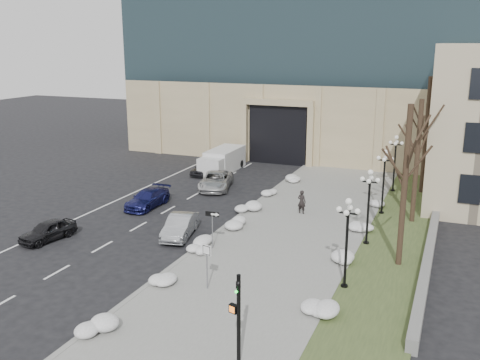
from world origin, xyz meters
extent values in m
plane|color=black|center=(0.00, 0.00, 0.00)|extent=(160.00, 160.00, 0.00)
cube|color=gray|center=(3.50, 14.00, 0.06)|extent=(9.00, 40.00, 0.12)
cube|color=gray|center=(-1.00, 14.00, 0.07)|extent=(0.30, 40.00, 0.14)
cube|color=#384723|center=(10.00, 14.00, 0.05)|extent=(4.00, 40.00, 0.10)
cube|color=slate|center=(12.00, 16.00, 0.35)|extent=(0.50, 30.00, 0.70)
cube|color=tan|center=(-2.00, 42.00, 4.00)|extent=(40.00, 20.00, 8.00)
cube|color=black|center=(-4.00, 33.00, 3.00)|extent=(6.00, 2.50, 6.00)
cube|color=tan|center=(-4.00, 31.60, 6.30)|extent=(7.50, 0.60, 0.60)
cube|color=tan|center=(-7.50, 31.60, 3.00)|extent=(0.60, 0.60, 6.00)
cube|color=tan|center=(-0.50, 31.60, 3.00)|extent=(0.60, 0.60, 6.00)
cube|color=black|center=(14.00, 19.00, 2.50)|extent=(1.40, 0.25, 2.00)
cube|color=black|center=(14.00, 19.00, 6.00)|extent=(1.40, 0.25, 2.00)
imported|color=black|center=(-10.33, 5.68, 0.63)|extent=(2.17, 3.94, 1.27)
imported|color=#9FA2A6|center=(-2.98, 9.44, 0.70)|extent=(2.40, 4.50, 1.41)
imported|color=navy|center=(-8.29, 14.06, 0.66)|extent=(1.84, 4.52, 1.31)
imported|color=silver|center=(-5.71, 20.75, 0.72)|extent=(3.65, 5.64, 1.45)
imported|color=#2A292E|center=(-8.92, 24.90, 0.61)|extent=(1.47, 3.61, 1.23)
imported|color=black|center=(2.98, 16.66, 0.98)|extent=(0.70, 0.52, 1.72)
cube|color=silver|center=(-7.86, 27.44, 1.05)|extent=(2.36, 5.26, 2.09)
cube|color=silver|center=(-7.83, 24.30, 0.94)|extent=(2.22, 1.70, 1.68)
cylinder|color=black|center=(-8.88, 24.50, 0.37)|extent=(0.27, 0.74, 0.73)
cylinder|color=black|center=(-6.78, 24.52, 0.37)|extent=(0.27, 0.74, 0.73)
cylinder|color=black|center=(-8.93, 29.00, 0.37)|extent=(0.27, 0.74, 0.73)
cylinder|color=black|center=(-6.83, 29.03, 0.37)|extent=(0.27, 0.74, 0.73)
cylinder|color=slate|center=(-0.06, 8.12, 1.18)|extent=(0.05, 0.05, 2.36)
cube|color=black|center=(-0.06, 8.12, 2.27)|extent=(0.86, 0.08, 0.29)
cube|color=white|center=(0.08, 8.10, 2.27)|extent=(0.41, 0.03, 0.11)
cone|color=white|center=(0.30, 8.11, 2.27)|extent=(0.21, 0.25, 0.24)
cylinder|color=slate|center=(2.00, 3.14, 1.19)|extent=(0.07, 0.07, 2.38)
cube|color=white|center=(2.00, 3.14, 2.17)|extent=(0.52, 0.15, 0.52)
cube|color=black|center=(1.99, 3.11, 2.17)|extent=(0.45, 0.11, 0.46)
cube|color=white|center=(1.99, 3.10, 2.17)|extent=(0.38, 0.09, 0.39)
cylinder|color=black|center=(5.96, -2.31, 1.92)|extent=(0.15, 0.15, 3.85)
imported|color=black|center=(5.96, -2.31, 3.17)|extent=(0.38, 0.87, 0.17)
sphere|color=#19E533|center=(5.92, -2.45, 3.22)|extent=(0.12, 0.12, 0.12)
cube|color=black|center=(5.73, -2.24, 2.40)|extent=(0.38, 0.28, 0.34)
cube|color=orange|center=(5.70, -2.34, 2.40)|extent=(0.24, 0.09, 0.24)
ellipsoid|color=white|center=(-0.42, -2.52, 0.30)|extent=(1.10, 1.60, 0.36)
ellipsoid|color=white|center=(-0.33, 2.59, 0.30)|extent=(1.10, 1.60, 0.36)
ellipsoid|color=white|center=(-0.51, 7.37, 0.30)|extent=(1.10, 1.60, 0.36)
ellipsoid|color=white|center=(-0.43, 12.09, 0.30)|extent=(1.10, 1.60, 0.36)
ellipsoid|color=white|center=(-0.79, 15.68, 0.30)|extent=(1.10, 1.60, 0.36)
ellipsoid|color=white|center=(-0.45, 20.29, 0.30)|extent=(1.10, 1.60, 0.36)
ellipsoid|color=white|center=(-0.46, 25.03, 0.30)|extent=(1.10, 1.60, 0.36)
ellipsoid|color=white|center=(7.82, 2.82, 0.30)|extent=(1.10, 1.60, 0.36)
ellipsoid|color=white|center=(7.54, 8.84, 0.30)|extent=(1.10, 1.60, 0.36)
ellipsoid|color=white|center=(7.42, 14.56, 0.30)|extent=(1.10, 1.60, 0.36)
ellipsoid|color=white|center=(-0.97, 8.72, 0.30)|extent=(1.10, 1.60, 0.36)
ellipsoid|color=white|center=(7.82, 20.23, 0.30)|extent=(1.10, 1.60, 0.36)
cylinder|color=black|center=(8.30, 6.00, 0.10)|extent=(0.36, 0.36, 0.20)
cylinder|color=black|center=(8.30, 6.00, 2.00)|extent=(0.14, 0.14, 4.00)
cylinder|color=black|center=(8.30, 6.00, 4.00)|extent=(0.10, 0.90, 0.10)
cylinder|color=black|center=(8.30, 6.00, 4.00)|extent=(0.90, 0.10, 0.10)
sphere|color=silver|center=(8.30, 6.00, 4.60)|extent=(0.32, 0.32, 0.32)
sphere|color=silver|center=(8.75, 6.00, 4.15)|extent=(0.28, 0.28, 0.28)
sphere|color=silver|center=(7.85, 6.00, 4.15)|extent=(0.28, 0.28, 0.28)
sphere|color=silver|center=(8.30, 6.45, 4.15)|extent=(0.28, 0.28, 0.28)
sphere|color=silver|center=(8.30, 5.55, 4.15)|extent=(0.28, 0.28, 0.28)
cylinder|color=black|center=(8.30, 12.50, 0.10)|extent=(0.36, 0.36, 0.20)
cylinder|color=black|center=(8.30, 12.50, 2.00)|extent=(0.14, 0.14, 4.00)
cylinder|color=black|center=(8.30, 12.50, 4.00)|extent=(0.10, 0.90, 0.10)
cylinder|color=black|center=(8.30, 12.50, 4.00)|extent=(0.90, 0.10, 0.10)
sphere|color=silver|center=(8.30, 12.50, 4.60)|extent=(0.32, 0.32, 0.32)
sphere|color=silver|center=(8.75, 12.50, 4.15)|extent=(0.28, 0.28, 0.28)
sphere|color=silver|center=(7.85, 12.50, 4.15)|extent=(0.28, 0.28, 0.28)
sphere|color=silver|center=(8.30, 12.95, 4.15)|extent=(0.28, 0.28, 0.28)
sphere|color=silver|center=(8.30, 12.05, 4.15)|extent=(0.28, 0.28, 0.28)
cylinder|color=black|center=(8.30, 19.00, 0.10)|extent=(0.36, 0.36, 0.20)
cylinder|color=black|center=(8.30, 19.00, 2.00)|extent=(0.14, 0.14, 4.00)
cylinder|color=black|center=(8.30, 19.00, 4.00)|extent=(0.10, 0.90, 0.10)
cylinder|color=black|center=(8.30, 19.00, 4.00)|extent=(0.90, 0.10, 0.10)
sphere|color=silver|center=(8.30, 19.00, 4.60)|extent=(0.32, 0.32, 0.32)
sphere|color=silver|center=(8.75, 19.00, 4.15)|extent=(0.28, 0.28, 0.28)
sphere|color=silver|center=(7.85, 19.00, 4.15)|extent=(0.28, 0.28, 0.28)
sphere|color=silver|center=(8.30, 19.45, 4.15)|extent=(0.28, 0.28, 0.28)
sphere|color=silver|center=(8.30, 18.55, 4.15)|extent=(0.28, 0.28, 0.28)
cylinder|color=black|center=(8.30, 25.50, 0.10)|extent=(0.36, 0.36, 0.20)
cylinder|color=black|center=(8.30, 25.50, 2.00)|extent=(0.14, 0.14, 4.00)
cylinder|color=black|center=(8.30, 25.50, 4.00)|extent=(0.10, 0.90, 0.10)
cylinder|color=black|center=(8.30, 25.50, 4.00)|extent=(0.90, 0.10, 0.10)
sphere|color=silver|center=(8.30, 25.50, 4.60)|extent=(0.32, 0.32, 0.32)
sphere|color=silver|center=(8.75, 25.50, 4.15)|extent=(0.28, 0.28, 0.28)
sphere|color=silver|center=(7.85, 25.50, 4.15)|extent=(0.28, 0.28, 0.28)
sphere|color=silver|center=(8.30, 25.95, 4.15)|extent=(0.28, 0.28, 0.28)
sphere|color=silver|center=(8.30, 25.05, 4.15)|extent=(0.28, 0.28, 0.28)
cylinder|color=black|center=(10.50, 10.00, 4.50)|extent=(0.32, 0.32, 9.00)
cylinder|color=black|center=(10.50, 18.00, 4.25)|extent=(0.32, 0.32, 8.50)
cylinder|color=black|center=(10.50, 26.00, 4.75)|extent=(0.32, 0.32, 9.50)
camera|label=1|loc=(12.89, -18.95, 12.08)|focal=40.00mm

